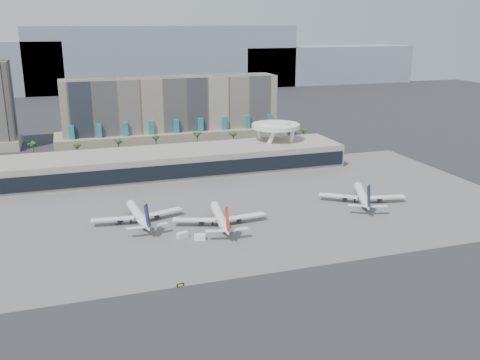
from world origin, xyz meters
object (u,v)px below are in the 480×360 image
object	(u,v)px
airliner_centre	(220,217)
taxiway_sign	(180,285)
airliner_left	(138,215)
service_vehicle_b	(200,237)
service_vehicle_a	(182,235)
airliner_right	(362,195)

from	to	relation	value
airliner_centre	taxiway_sign	bearing A→B (deg)	-112.66
airliner_left	airliner_centre	distance (m)	31.53
taxiway_sign	service_vehicle_b	bearing A→B (deg)	54.59
airliner_centre	service_vehicle_a	world-z (taller)	airliner_centre
airliner_centre	service_vehicle_a	distance (m)	17.95
airliner_left	taxiway_sign	bearing A→B (deg)	-90.38
airliner_centre	taxiway_sign	xyz separation A→B (m)	(-24.59, -43.49, -2.73)
airliner_centre	airliner_right	bearing A→B (deg)	12.35
service_vehicle_b	taxiway_sign	size ratio (longest dim) A/B	1.77
airliner_centre	airliner_left	bearing A→B (deg)	163.68
airliner_left	taxiway_sign	size ratio (longest dim) A/B	16.52
airliner_centre	airliner_right	distance (m)	64.72
airliner_right	taxiway_sign	size ratio (longest dim) A/B	16.02
service_vehicle_a	taxiway_sign	bearing A→B (deg)	-124.03
service_vehicle_a	service_vehicle_b	bearing A→B (deg)	-56.39
service_vehicle_b	taxiway_sign	bearing A→B (deg)	-97.87
service_vehicle_a	airliner_right	bearing A→B (deg)	-11.26
taxiway_sign	airliner_left	bearing A→B (deg)	82.30
service_vehicle_a	service_vehicle_b	world-z (taller)	service_vehicle_b
airliner_left	airliner_right	distance (m)	93.62
airliner_centre	service_vehicle_b	bearing A→B (deg)	-126.87
airliner_left	service_vehicle_a	bearing A→B (deg)	-62.02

